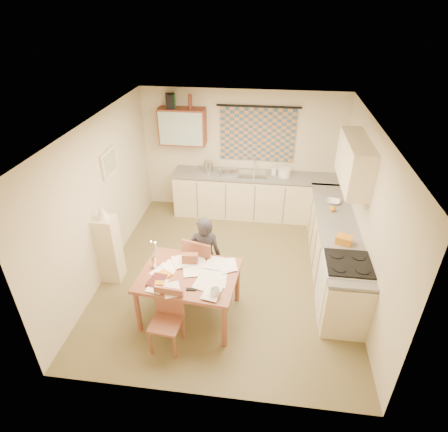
# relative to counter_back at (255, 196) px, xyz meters

# --- Properties ---
(floor) EXTENTS (4.00, 4.50, 0.02)m
(floor) POSITION_rel_counter_back_xyz_m (-0.33, -1.95, -0.46)
(floor) COLOR brown
(floor) RESTS_ON ground
(ceiling) EXTENTS (4.00, 4.50, 0.02)m
(ceiling) POSITION_rel_counter_back_xyz_m (-0.33, -1.95, 2.06)
(ceiling) COLOR white
(ceiling) RESTS_ON floor
(wall_back) EXTENTS (4.00, 0.02, 2.50)m
(wall_back) POSITION_rel_counter_back_xyz_m (-0.33, 0.31, 0.80)
(wall_back) COLOR beige
(wall_back) RESTS_ON floor
(wall_front) EXTENTS (4.00, 0.02, 2.50)m
(wall_front) POSITION_rel_counter_back_xyz_m (-0.33, -4.21, 0.80)
(wall_front) COLOR beige
(wall_front) RESTS_ON floor
(wall_left) EXTENTS (0.02, 4.50, 2.50)m
(wall_left) POSITION_rel_counter_back_xyz_m (-2.34, -1.95, 0.80)
(wall_left) COLOR beige
(wall_left) RESTS_ON floor
(wall_right) EXTENTS (0.02, 4.50, 2.50)m
(wall_right) POSITION_rel_counter_back_xyz_m (1.68, -1.95, 0.80)
(wall_right) COLOR beige
(wall_right) RESTS_ON floor
(window_blind) EXTENTS (1.45, 0.03, 1.05)m
(window_blind) POSITION_rel_counter_back_xyz_m (-0.03, 0.27, 1.20)
(window_blind) COLOR #314C66
(window_blind) RESTS_ON wall_back
(curtain_rod) EXTENTS (1.60, 0.04, 0.04)m
(curtain_rod) POSITION_rel_counter_back_xyz_m (-0.03, 0.25, 1.75)
(curtain_rod) COLOR black
(curtain_rod) RESTS_ON wall_back
(wall_cabinet) EXTENTS (0.90, 0.34, 0.70)m
(wall_cabinet) POSITION_rel_counter_back_xyz_m (-1.48, 0.13, 1.35)
(wall_cabinet) COLOR #60291A
(wall_cabinet) RESTS_ON wall_back
(wall_cabinet_glass) EXTENTS (0.84, 0.02, 0.64)m
(wall_cabinet_glass) POSITION_rel_counter_back_xyz_m (-1.48, -0.04, 1.35)
(wall_cabinet_glass) COLOR #99B2A5
(wall_cabinet_glass) RESTS_ON wall_back
(upper_cabinet_right) EXTENTS (0.34, 1.30, 0.70)m
(upper_cabinet_right) POSITION_rel_counter_back_xyz_m (1.50, -1.40, 1.40)
(upper_cabinet_right) COLOR beige
(upper_cabinet_right) RESTS_ON wall_right
(framed_print) EXTENTS (0.04, 0.50, 0.40)m
(framed_print) POSITION_rel_counter_back_xyz_m (-2.30, -1.55, 1.25)
(framed_print) COLOR beige
(framed_print) RESTS_ON wall_left
(print_canvas) EXTENTS (0.01, 0.42, 0.32)m
(print_canvas) POSITION_rel_counter_back_xyz_m (-2.27, -1.55, 1.25)
(print_canvas) COLOR beige
(print_canvas) RESTS_ON wall_left
(counter_back) EXTENTS (3.30, 0.62, 0.92)m
(counter_back) POSITION_rel_counter_back_xyz_m (0.00, 0.00, 0.00)
(counter_back) COLOR beige
(counter_back) RESTS_ON floor
(counter_right) EXTENTS (0.62, 2.95, 0.92)m
(counter_right) POSITION_rel_counter_back_xyz_m (1.37, -1.70, -0.00)
(counter_right) COLOR beige
(counter_right) RESTS_ON floor
(stove) EXTENTS (0.62, 0.62, 0.96)m
(stove) POSITION_rel_counter_back_xyz_m (1.37, -2.70, 0.03)
(stove) COLOR white
(stove) RESTS_ON floor
(sink) EXTENTS (0.57, 0.48, 0.10)m
(sink) POSITION_rel_counter_back_xyz_m (-0.08, 0.00, 0.43)
(sink) COLOR silver
(sink) RESTS_ON counter_back
(tap) EXTENTS (0.04, 0.04, 0.28)m
(tap) POSITION_rel_counter_back_xyz_m (-0.06, 0.18, 0.61)
(tap) COLOR silver
(tap) RESTS_ON counter_back
(dish_rack) EXTENTS (0.44, 0.41, 0.06)m
(dish_rack) POSITION_rel_counter_back_xyz_m (-0.58, 0.00, 0.50)
(dish_rack) COLOR silver
(dish_rack) RESTS_ON counter_back
(kettle) EXTENTS (0.21, 0.21, 0.24)m
(kettle) POSITION_rel_counter_back_xyz_m (-0.96, 0.00, 0.59)
(kettle) COLOR silver
(kettle) RESTS_ON counter_back
(mixing_bowl) EXTENTS (0.28, 0.28, 0.16)m
(mixing_bowl) POSITION_rel_counter_back_xyz_m (0.55, -0.00, 0.55)
(mixing_bowl) COLOR white
(mixing_bowl) RESTS_ON counter_back
(soap_bottle) EXTENTS (0.10, 0.10, 0.17)m
(soap_bottle) POSITION_rel_counter_back_xyz_m (0.33, 0.05, 0.56)
(soap_bottle) COLOR white
(soap_bottle) RESTS_ON counter_back
(bowl) EXTENTS (0.30, 0.30, 0.05)m
(bowl) POSITION_rel_counter_back_xyz_m (1.37, -1.00, 0.50)
(bowl) COLOR white
(bowl) RESTS_ON counter_right
(orange_bag) EXTENTS (0.26, 0.22, 0.12)m
(orange_bag) POSITION_rel_counter_back_xyz_m (1.37, -2.20, 0.53)
(orange_bag) COLOR #C47A17
(orange_bag) RESTS_ON counter_right
(fruit_orange) EXTENTS (0.10, 0.10, 0.10)m
(fruit_orange) POSITION_rel_counter_back_xyz_m (1.32, -1.29, 0.52)
(fruit_orange) COLOR #C47A17
(fruit_orange) RESTS_ON counter_right
(speaker) EXTENTS (0.20, 0.23, 0.26)m
(speaker) POSITION_rel_counter_back_xyz_m (-1.69, 0.13, 1.83)
(speaker) COLOR black
(speaker) RESTS_ON wall_cabinet
(bottle_green) EXTENTS (0.08, 0.08, 0.26)m
(bottle_green) POSITION_rel_counter_back_xyz_m (-1.61, 0.13, 1.83)
(bottle_green) COLOR #195926
(bottle_green) RESTS_ON wall_cabinet
(bottle_brown) EXTENTS (0.09, 0.09, 0.26)m
(bottle_brown) POSITION_rel_counter_back_xyz_m (-1.30, 0.13, 1.83)
(bottle_brown) COLOR #60291A
(bottle_brown) RESTS_ON wall_cabinet
(dining_table) EXTENTS (1.40, 1.11, 0.75)m
(dining_table) POSITION_rel_counter_back_xyz_m (-0.75, -2.96, -0.07)
(dining_table) COLOR brown
(dining_table) RESTS_ON floor
(chair_far) EXTENTS (0.55, 0.55, 0.99)m
(chair_far) POSITION_rel_counter_back_xyz_m (-0.67, -2.38, -0.14)
(chair_far) COLOR brown
(chair_far) RESTS_ON floor
(chair_near) EXTENTS (0.42, 0.42, 0.85)m
(chair_near) POSITION_rel_counter_back_xyz_m (-0.93, -3.54, -0.19)
(chair_near) COLOR brown
(chair_near) RESTS_ON floor
(person) EXTENTS (0.53, 0.39, 1.32)m
(person) POSITION_rel_counter_back_xyz_m (-0.62, -2.41, 0.21)
(person) COLOR black
(person) RESTS_ON floor
(shelf_stand) EXTENTS (0.32, 0.30, 1.13)m
(shelf_stand) POSITION_rel_counter_back_xyz_m (-2.17, -2.32, 0.11)
(shelf_stand) COLOR beige
(shelf_stand) RESTS_ON floor
(lampshade) EXTENTS (0.20, 0.20, 0.22)m
(lampshade) POSITION_rel_counter_back_xyz_m (-2.17, -2.32, 0.79)
(lampshade) COLOR beige
(lampshade) RESTS_ON shelf_stand
(letter_rack) EXTENTS (0.23, 0.12, 0.16)m
(letter_rack) POSITION_rel_counter_back_xyz_m (-0.77, -2.73, 0.38)
(letter_rack) COLOR brown
(letter_rack) RESTS_ON dining_table
(mug) EXTENTS (0.23, 0.23, 0.11)m
(mug) POSITION_rel_counter_back_xyz_m (-0.33, -3.33, 0.35)
(mug) COLOR white
(mug) RESTS_ON dining_table
(magazine) EXTENTS (0.30, 0.34, 0.03)m
(magazine) POSITION_rel_counter_back_xyz_m (-1.23, -3.14, 0.31)
(magazine) COLOR maroon
(magazine) RESTS_ON dining_table
(book) EXTENTS (0.42, 0.42, 0.02)m
(book) POSITION_rel_counter_back_xyz_m (-1.18, -3.02, 0.31)
(book) COLOR #C47A17
(book) RESTS_ON dining_table
(orange_box) EXTENTS (0.13, 0.09, 0.04)m
(orange_box) POSITION_rel_counter_back_xyz_m (-1.08, -3.23, 0.32)
(orange_box) COLOR #C47A17
(orange_box) RESTS_ON dining_table
(eyeglasses) EXTENTS (0.13, 0.05, 0.02)m
(eyeglasses) POSITION_rel_counter_back_xyz_m (-0.65, -3.27, 0.31)
(eyeglasses) COLOR black
(eyeglasses) RESTS_ON dining_table
(candle_holder) EXTENTS (0.08, 0.08, 0.18)m
(candle_holder) POSITION_rel_counter_back_xyz_m (-1.24, -2.89, 0.39)
(candle_holder) COLOR silver
(candle_holder) RESTS_ON dining_table
(candle) EXTENTS (0.03, 0.03, 0.22)m
(candle) POSITION_rel_counter_back_xyz_m (-1.21, -2.85, 0.59)
(candle) COLOR white
(candle) RESTS_ON dining_table
(candle_flame) EXTENTS (0.02, 0.02, 0.02)m
(candle_flame) POSITION_rel_counter_back_xyz_m (-1.26, -2.85, 0.71)
(candle_flame) COLOR #FFCC66
(candle_flame) RESTS_ON dining_table
(papers) EXTENTS (1.20, 0.95, 0.03)m
(papers) POSITION_rel_counter_back_xyz_m (-0.62, -2.95, 0.31)
(papers) COLOR white
(papers) RESTS_ON dining_table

